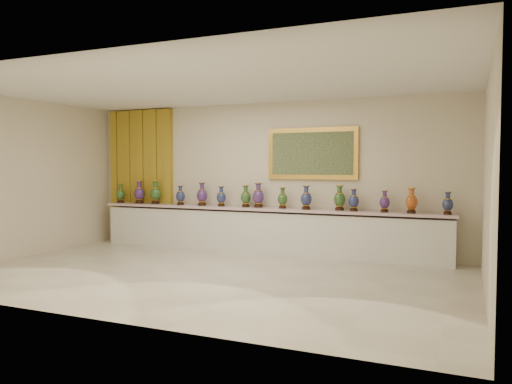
# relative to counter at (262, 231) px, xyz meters

# --- Properties ---
(ground) EXTENTS (8.00, 8.00, 0.00)m
(ground) POSITION_rel_counter_xyz_m (0.00, -2.27, -0.44)
(ground) COLOR beige
(ground) RESTS_ON ground
(room) EXTENTS (8.00, 8.00, 8.00)m
(room) POSITION_rel_counter_xyz_m (-2.39, 0.17, 1.14)
(room) COLOR beige
(room) RESTS_ON ground
(counter) EXTENTS (7.28, 0.48, 0.90)m
(counter) POSITION_rel_counter_xyz_m (0.00, 0.00, 0.00)
(counter) COLOR white
(counter) RESTS_ON ground
(vase_0) EXTENTS (0.21, 0.21, 0.43)m
(vase_0) POSITION_rel_counter_xyz_m (-3.44, -0.05, 0.65)
(vase_0) COLOR black
(vase_0) RESTS_ON counter
(vase_1) EXTENTS (0.31, 0.31, 0.50)m
(vase_1) POSITION_rel_counter_xyz_m (-2.94, -0.03, 0.69)
(vase_1) COLOR black
(vase_1) RESTS_ON counter
(vase_2) EXTENTS (0.24, 0.24, 0.51)m
(vase_2) POSITION_rel_counter_xyz_m (-2.52, -0.02, 0.69)
(vase_2) COLOR black
(vase_2) RESTS_ON counter
(vase_3) EXTENTS (0.24, 0.24, 0.42)m
(vase_3) POSITION_rel_counter_xyz_m (-1.87, -0.05, 0.65)
(vase_3) COLOR black
(vase_3) RESTS_ON counter
(vase_4) EXTENTS (0.26, 0.26, 0.49)m
(vase_4) POSITION_rel_counter_xyz_m (-1.36, -0.02, 0.68)
(vase_4) COLOR black
(vase_4) RESTS_ON counter
(vase_5) EXTENTS (0.25, 0.25, 0.42)m
(vase_5) POSITION_rel_counter_xyz_m (-0.90, -0.03, 0.65)
(vase_5) COLOR black
(vase_5) RESTS_ON counter
(vase_6) EXTENTS (0.26, 0.26, 0.44)m
(vase_6) POSITION_rel_counter_xyz_m (-0.37, 0.01, 0.66)
(vase_6) COLOR black
(vase_6) RESTS_ON counter
(vase_7) EXTENTS (0.28, 0.28, 0.49)m
(vase_7) POSITION_rel_counter_xyz_m (-0.09, 0.02, 0.69)
(vase_7) COLOR black
(vase_7) RESTS_ON counter
(vase_8) EXTENTS (0.22, 0.22, 0.42)m
(vase_8) POSITION_rel_counter_xyz_m (0.43, -0.01, 0.65)
(vase_8) COLOR black
(vase_8) RESTS_ON counter
(vase_9) EXTENTS (0.23, 0.23, 0.46)m
(vase_9) POSITION_rel_counter_xyz_m (0.93, -0.05, 0.67)
(vase_9) COLOR black
(vase_9) RESTS_ON counter
(vase_10) EXTENTS (0.23, 0.23, 0.47)m
(vase_10) POSITION_rel_counter_xyz_m (1.56, 0.01, 0.67)
(vase_10) COLOR black
(vase_10) RESTS_ON counter
(vase_11) EXTENTS (0.20, 0.20, 0.41)m
(vase_11) POSITION_rel_counter_xyz_m (1.83, -0.03, 0.65)
(vase_11) COLOR black
(vase_11) RESTS_ON counter
(vase_12) EXTENTS (0.21, 0.21, 0.39)m
(vase_12) POSITION_rel_counter_xyz_m (2.38, 0.00, 0.64)
(vase_12) COLOR black
(vase_12) RESTS_ON counter
(vase_13) EXTENTS (0.22, 0.22, 0.45)m
(vase_13) POSITION_rel_counter_xyz_m (2.85, -0.03, 0.66)
(vase_13) COLOR black
(vase_13) RESTS_ON counter
(vase_14) EXTENTS (0.23, 0.23, 0.39)m
(vase_14) POSITION_rel_counter_xyz_m (3.45, -0.02, 0.64)
(vase_14) COLOR black
(vase_14) RESTS_ON counter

